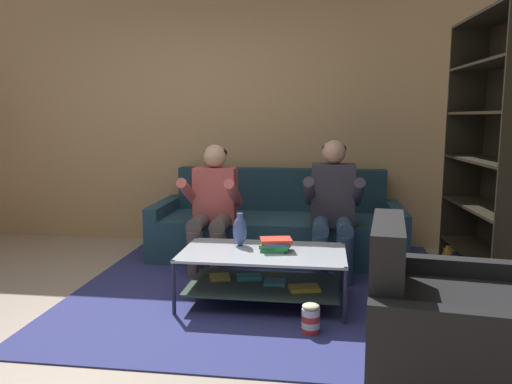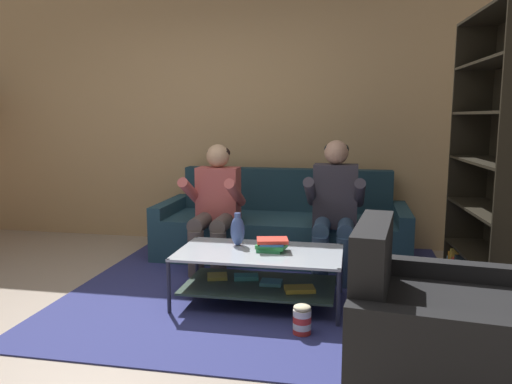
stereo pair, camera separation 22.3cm
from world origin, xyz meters
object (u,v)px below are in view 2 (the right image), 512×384
object	(u,v)px
couch	(282,229)
book_stack	(272,245)
armchair	(436,335)
coffee_table	(260,269)
person_seated_left	(215,202)
popcorn_tub	(302,319)
bookshelf	(497,176)
vase	(238,230)
person_seated_right	(335,204)

from	to	relation	value
couch	book_stack	world-z (taller)	couch
book_stack	armchair	xyz separation A→B (m)	(1.01, -1.00, -0.17)
armchair	coffee_table	bearing A→B (deg)	138.33
person_seated_left	popcorn_tub	distance (m)	1.63
couch	bookshelf	size ratio (longest dim) A/B	1.14
vase	couch	bearing A→B (deg)	81.31
vase	book_stack	size ratio (longest dim) A/B	0.99
couch	popcorn_tub	xyz separation A→B (m)	(0.38, -1.79, -0.18)
person_seated_left	person_seated_right	bearing A→B (deg)	0.23
person_seated_right	book_stack	distance (m)	0.88
armchair	popcorn_tub	xyz separation A→B (m)	(-0.73, 0.49, -0.18)
person_seated_left	book_stack	size ratio (longest dim) A/B	4.41
coffee_table	armchair	bearing A→B (deg)	-41.67
person_seated_left	vase	xyz separation A→B (m)	(0.35, -0.63, -0.10)
couch	vase	bearing A→B (deg)	-98.69
vase	book_stack	distance (m)	0.31
couch	bookshelf	bearing A→B (deg)	-28.56
person_seated_right	armchair	world-z (taller)	person_seated_right
couch	person_seated_right	world-z (taller)	person_seated_right
book_stack	popcorn_tub	bearing A→B (deg)	-60.97
vase	bookshelf	distance (m)	1.95
couch	popcorn_tub	distance (m)	1.84
couch	book_stack	xyz separation A→B (m)	(0.10, -1.29, 0.17)
couch	coffee_table	distance (m)	1.31
couch	coffee_table	size ratio (longest dim) A/B	2.01
vase	bookshelf	bearing A→B (deg)	7.27
couch	armchair	xyz separation A→B (m)	(1.12, -2.29, 0.01)
person_seated_left	armchair	size ratio (longest dim) A/B	1.09
coffee_table	book_stack	xyz separation A→B (m)	(0.08, 0.02, 0.19)
coffee_table	bookshelf	xyz separation A→B (m)	(1.69, 0.38, 0.69)
popcorn_tub	vase	bearing A→B (deg)	132.23
person_seated_right	coffee_table	size ratio (longest dim) A/B	0.98
couch	book_stack	distance (m)	1.30
person_seated_left	coffee_table	xyz separation A→B (m)	(0.55, -0.76, -0.35)
bookshelf	armchair	bearing A→B (deg)	-113.70
person_seated_left	armchair	bearing A→B (deg)	-46.58
coffee_table	armchair	xyz separation A→B (m)	(1.10, -0.98, 0.02)
person_seated_right	popcorn_tub	distance (m)	1.37
person_seated_left	couch	bearing A→B (deg)	45.69
bookshelf	couch	bearing A→B (deg)	151.44
bookshelf	vase	bearing A→B (deg)	-172.73
couch	person_seated_left	distance (m)	0.83
book_stack	bookshelf	world-z (taller)	bookshelf
book_stack	bookshelf	xyz separation A→B (m)	(1.61, 0.36, 0.51)
person_seated_left	coffee_table	bearing A→B (deg)	-54.24
person_seated_left	vase	bearing A→B (deg)	-60.65
bookshelf	popcorn_tub	bearing A→B (deg)	-146.97
person_seated_left	coffee_table	distance (m)	1.01
person_seated_right	armchair	bearing A→B (deg)	-71.50
book_stack	vase	bearing A→B (deg)	157.79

